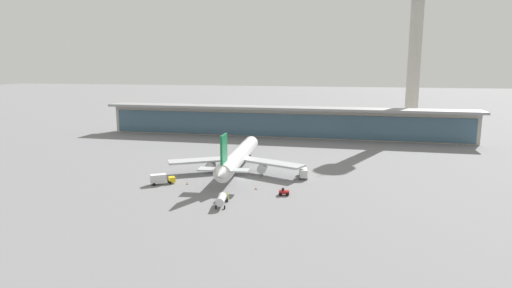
{
  "coord_description": "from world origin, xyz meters",
  "views": [
    {
      "loc": [
        33.82,
        -127.65,
        35.5
      ],
      "look_at": [
        0.0,
        21.87,
        7.33
      ],
      "focal_mm": 30.25,
      "sensor_mm": 36.0,
      "label": 1
    }
  ],
  "objects": [
    {
      "name": "terminal_building",
      "position": [
        0.0,
        83.41,
        7.87
      ],
      "size": [
        183.6,
        12.8,
        15.2
      ],
      "color": "#B2ADA3",
      "rests_on": "ground"
    },
    {
      "name": "airliner_on_stand",
      "position": [
        -3.39,
        9.85,
        5.02
      ],
      "size": [
        45.95,
        59.88,
        15.94
      ],
      "color": "white",
      "rests_on": "ground"
    },
    {
      "name": "service_truck_mid_apron_white",
      "position": [
        19.07,
        5.84,
        1.69
      ],
      "size": [
        3.53,
        7.59,
        3.1
      ],
      "color": "silver",
      "rests_on": "ground"
    },
    {
      "name": "service_truck_under_wing_red",
      "position": [
        16.07,
        -14.06,
        0.87
      ],
      "size": [
        3.02,
        1.98,
        2.05
      ],
      "color": "#B21E1E",
      "rests_on": "ground"
    },
    {
      "name": "safety_cone_alpha",
      "position": [
        7.2,
        -10.21,
        0.32
      ],
      "size": [
        0.62,
        0.62,
        0.7
      ],
      "color": "orange",
      "rests_on": "ground"
    },
    {
      "name": "service_truck_near_nose_olive",
      "position": [
        1.85,
        -26.1,
        1.71
      ],
      "size": [
        3.74,
        8.85,
        2.95
      ],
      "color": "olive",
      "rests_on": "ground"
    },
    {
      "name": "safety_cone_bravo",
      "position": [
        -14.22,
        -9.65,
        0.32
      ],
      "size": [
        0.62,
        0.62,
        0.7
      ],
      "color": "orange",
      "rests_on": "ground"
    },
    {
      "name": "ground_plane",
      "position": [
        0.0,
        0.0,
        0.0
      ],
      "size": [
        1200.0,
        1200.0,
        0.0
      ],
      "primitive_type": "plane",
      "color": "slate"
    },
    {
      "name": "service_truck_by_tail_yellow",
      "position": [
        -21.98,
        -11.16,
        1.69
      ],
      "size": [
        7.32,
        6.03,
        3.1
      ],
      "color": "yellow",
      "rests_on": "ground"
    },
    {
      "name": "control_tower",
      "position": [
        62.93,
        105.5,
        44.53
      ],
      "size": [
        12.0,
        12.0,
        82.02
      ],
      "color": "#B2ADA3",
      "rests_on": "ground"
    }
  ]
}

